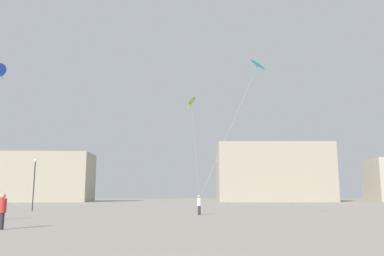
{
  "coord_description": "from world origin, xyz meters",
  "views": [
    {
      "loc": [
        0.87,
        -7.8,
        1.81
      ],
      "look_at": [
        0.0,
        17.38,
        6.08
      ],
      "focal_mm": 36.43,
      "sensor_mm": 36.0,
      "label": 1
    }
  ],
  "objects_px": {
    "person_in_red": "(2,210)",
    "kite_cyan_diamond": "(258,65)",
    "person_in_white": "(199,204)",
    "kite_lime_diamond": "(191,103)",
    "lamppost_east": "(34,176)",
    "building_left_hall": "(41,177)",
    "building_centre_hall": "(273,173)"
  },
  "relations": [
    {
      "from": "person_in_red",
      "to": "lamppost_east",
      "type": "distance_m",
      "value": 22.74
    },
    {
      "from": "kite_lime_diamond",
      "to": "lamppost_east",
      "type": "distance_m",
      "value": 21.51
    },
    {
      "from": "person_in_white",
      "to": "person_in_red",
      "type": "xyz_separation_m",
      "value": [
        -9.92,
        -14.31,
        0.07
      ]
    },
    {
      "from": "person_in_white",
      "to": "building_left_hall",
      "type": "bearing_deg",
      "value": 115.27
    },
    {
      "from": "kite_lime_diamond",
      "to": "building_centre_hall",
      "type": "xyz_separation_m",
      "value": [
        17.2,
        64.64,
        -2.06
      ]
    },
    {
      "from": "building_left_hall",
      "to": "building_centre_hall",
      "type": "xyz_separation_m",
      "value": [
        54.0,
        5.06,
        1.2
      ]
    },
    {
      "from": "person_in_red",
      "to": "kite_lime_diamond",
      "type": "distance_m",
      "value": 15.45
    },
    {
      "from": "building_left_hall",
      "to": "kite_cyan_diamond",
      "type": "bearing_deg",
      "value": -56.48
    },
    {
      "from": "kite_lime_diamond",
      "to": "lamppost_east",
      "type": "bearing_deg",
      "value": 145.73
    },
    {
      "from": "lamppost_east",
      "to": "kite_cyan_diamond",
      "type": "bearing_deg",
      "value": -34.16
    },
    {
      "from": "person_in_red",
      "to": "building_centre_hall",
      "type": "height_order",
      "value": "building_centre_hall"
    },
    {
      "from": "person_in_red",
      "to": "kite_cyan_diamond",
      "type": "bearing_deg",
      "value": 10.48
    },
    {
      "from": "person_in_white",
      "to": "kite_lime_diamond",
      "type": "relative_size",
      "value": 0.21
    },
    {
      "from": "person_in_red",
      "to": "lamppost_east",
      "type": "xyz_separation_m",
      "value": [
        -7.83,
        21.18,
        2.64
      ]
    },
    {
      "from": "building_centre_hall",
      "to": "kite_cyan_diamond",
      "type": "bearing_deg",
      "value": -100.37
    },
    {
      "from": "building_left_hall",
      "to": "building_centre_hall",
      "type": "height_order",
      "value": "building_centre_hall"
    },
    {
      "from": "kite_cyan_diamond",
      "to": "building_centre_hall",
      "type": "bearing_deg",
      "value": 79.63
    },
    {
      "from": "building_centre_hall",
      "to": "kite_lime_diamond",
      "type": "bearing_deg",
      "value": -104.9
    },
    {
      "from": "kite_lime_diamond",
      "to": "building_left_hall",
      "type": "height_order",
      "value": "building_left_hall"
    },
    {
      "from": "kite_cyan_diamond",
      "to": "building_left_hall",
      "type": "distance_m",
      "value": 75.48
    },
    {
      "from": "person_in_red",
      "to": "building_centre_hall",
      "type": "xyz_separation_m",
      "value": [
        26.62,
        74.07,
        5.76
      ]
    },
    {
      "from": "person_in_white",
      "to": "kite_lime_diamond",
      "type": "distance_m",
      "value": 9.29
    },
    {
      "from": "kite_lime_diamond",
      "to": "lamppost_east",
      "type": "relative_size",
      "value": 1.45
    },
    {
      "from": "person_in_red",
      "to": "building_centre_hall",
      "type": "relative_size",
      "value": 0.07
    },
    {
      "from": "kite_lime_diamond",
      "to": "building_left_hall",
      "type": "xyz_separation_m",
      "value": [
        -36.8,
        59.58,
        -3.26
      ]
    },
    {
      "from": "kite_lime_diamond",
      "to": "person_in_white",
      "type": "bearing_deg",
      "value": 84.14
    },
    {
      "from": "kite_cyan_diamond",
      "to": "person_in_white",
      "type": "bearing_deg",
      "value": 117.93
    },
    {
      "from": "person_in_red",
      "to": "kite_cyan_diamond",
      "type": "distance_m",
      "value": 18.32
    },
    {
      "from": "person_in_white",
      "to": "lamppost_east",
      "type": "distance_m",
      "value": 19.23
    },
    {
      "from": "building_centre_hall",
      "to": "lamppost_east",
      "type": "bearing_deg",
      "value": -123.08
    },
    {
      "from": "building_left_hall",
      "to": "lamppost_east",
      "type": "xyz_separation_m",
      "value": [
        19.55,
        -47.83,
        -1.92
      ]
    },
    {
      "from": "person_in_red",
      "to": "building_left_hall",
      "type": "xyz_separation_m",
      "value": [
        -27.38,
        69.01,
        4.56
      ]
    }
  ]
}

